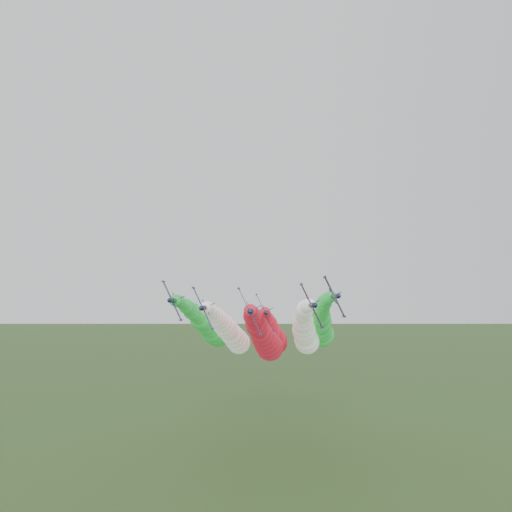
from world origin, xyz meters
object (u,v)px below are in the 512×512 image
Objects in this scene: jet_outer_right at (321,324)px; jet_trail at (272,333)px; jet_lead at (264,337)px; jet_inner_left at (230,332)px; jet_inner_right at (305,331)px; jet_outer_left at (207,326)px.

jet_outer_right is 1.01× the size of jet_trail.
jet_trail is at bearing 82.09° from jet_lead.
jet_lead is at bearing -42.46° from jet_inner_left.
jet_lead is 1.01× the size of jet_inner_left.
jet_outer_right reaches higher than jet_inner_right.
jet_outer_right is at bearing 53.70° from jet_inner_right.
jet_inner_left is (-10.19, 9.33, 0.97)m from jet_lead.
jet_lead is 1.00× the size of jet_outer_right.
jet_lead reaches higher than jet_trail.
jet_lead is 13.85m from jet_inner_left.
jet_inner_left reaches higher than jet_trail.
jet_outer_left is at bearing 158.57° from jet_inner_right.
jet_lead is 1.00× the size of jet_inner_right.
jet_lead is at bearing -155.21° from jet_inner_right.
jet_outer_left is at bearing 132.37° from jet_inner_left.
jet_trail is (-8.97, 18.82, -1.96)m from jet_inner_right.
jet_outer_left is at bearing 174.36° from jet_outer_right.
jet_outer_right is (28.62, 4.62, 2.15)m from jet_inner_left.
jet_inner_right is 10.34m from jet_outer_right.
jet_inner_right is 20.94m from jet_trail.
jet_outer_left is 36.27m from jet_outer_right.
jet_outer_right reaches higher than jet_outer_left.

